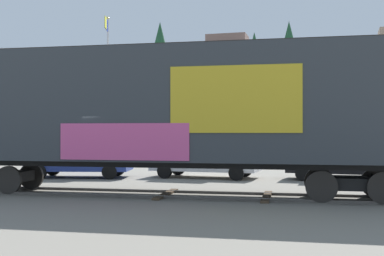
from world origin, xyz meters
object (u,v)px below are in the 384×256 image
(parked_car_white, at_px, (204,158))
(parked_car_blue, at_px, (79,159))
(freight_car, at_px, (161,108))
(parked_car_black, at_px, (342,159))
(flagpole, at_px, (107,73))

(parked_car_white, bearing_deg, parked_car_blue, -173.89)
(freight_car, bearing_deg, parked_car_white, 83.28)
(parked_car_white, height_order, parked_car_black, parked_car_black)
(parked_car_blue, relative_size, parked_car_white, 0.93)
(flagpole, relative_size, parked_car_black, 1.86)
(parked_car_blue, bearing_deg, flagpole, 97.48)
(freight_car, height_order, parked_car_blue, freight_car)
(parked_car_blue, height_order, parked_car_white, parked_car_white)
(flagpole, height_order, parked_car_white, flagpole)
(parked_car_blue, distance_m, parked_car_black, 11.49)
(freight_car, relative_size, parked_car_black, 3.54)
(flagpole, height_order, parked_car_black, flagpole)
(freight_car, xyz_separation_m, parked_car_blue, (-4.83, 5.67, -2.00))
(parked_car_black, bearing_deg, parked_car_blue, -179.49)
(flagpole, xyz_separation_m, parked_car_white, (6.58, -7.10, -4.72))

